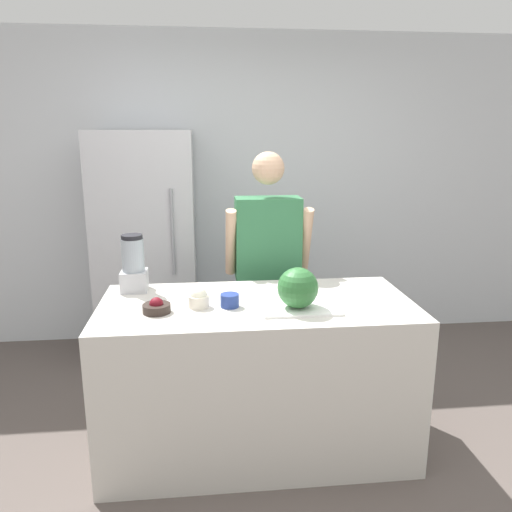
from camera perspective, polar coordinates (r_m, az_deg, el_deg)
name	(u,v)px	position (r m, az deg, el deg)	size (l,w,h in m)	color
ground_plane	(265,491)	(2.83, 1.05, -25.25)	(14.00, 14.00, 0.00)	#564C47
wall_back	(235,191)	(4.35, -2.37, 7.48)	(8.00, 0.06, 2.60)	silver
counter_island	(257,375)	(2.92, 0.09, -13.48)	(1.71, 0.81, 0.88)	beige
refrigerator	(147,247)	(4.06, -12.36, 1.02)	(0.76, 0.68, 1.81)	#B7B7BC
person	(268,272)	(3.44, 1.34, -1.83)	(0.58, 0.27, 1.67)	#4C608C
cutting_board	(300,308)	(2.65, 5.06, -5.91)	(0.41, 0.26, 0.01)	white
watermelon	(298,288)	(2.60, 4.80, -3.64)	(0.21, 0.21, 0.21)	#2D6B33
bowl_cherries	(157,307)	(2.63, -11.30, -5.76)	(0.14, 0.14, 0.08)	#2D231E
bowl_cream	(199,298)	(2.67, -6.58, -4.84)	(0.11, 0.11, 0.11)	beige
bowl_small_blue	(230,300)	(2.67, -3.02, -5.10)	(0.10, 0.10, 0.07)	navy
blender	(133,265)	(2.98, -13.83, -1.04)	(0.15, 0.15, 0.33)	#B7B7BC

